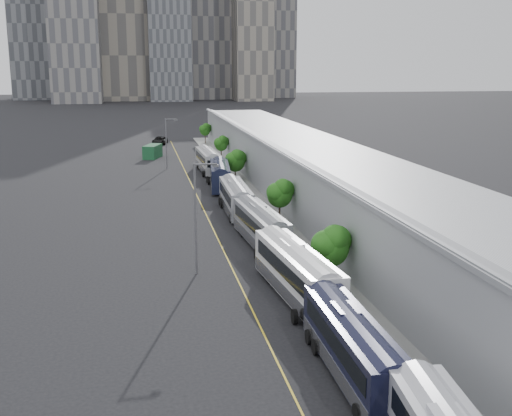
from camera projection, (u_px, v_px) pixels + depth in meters
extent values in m
cube|color=gray|center=(307.00, 221.00, 69.80)|extent=(10.00, 170.00, 0.12)
cube|color=gold|center=(212.00, 226.00, 67.95)|extent=(0.12, 160.00, 0.02)
cube|color=gray|center=(343.00, 190.00, 69.79)|extent=(12.00, 160.00, 6.80)
cube|color=gray|center=(344.00, 167.00, 69.26)|extent=(12.45, 160.40, 2.57)
cube|color=gray|center=(291.00, 158.00, 67.96)|extent=(0.30, 160.00, 0.40)
cube|color=slate|center=(168.00, 16.00, 305.81)|extent=(20.00, 20.00, 80.00)
cube|color=gray|center=(253.00, 27.00, 309.20)|extent=(18.00, 18.00, 70.00)
cube|color=slate|center=(272.00, 12.00, 343.67)|extent=(22.00, 22.00, 90.00)
cube|color=black|center=(353.00, 347.00, 34.50)|extent=(2.51, 12.06, 2.92)
cube|color=black|center=(354.00, 339.00, 34.21)|extent=(2.56, 10.62, 0.99)
cube|color=silver|center=(352.00, 363.00, 34.71)|extent=(2.55, 11.82, 0.93)
cube|color=black|center=(346.00, 309.00, 35.49)|extent=(1.22, 2.05, 0.28)
cube|color=white|center=(297.00, 272.00, 46.47)|extent=(3.71, 13.32, 3.19)
cube|color=black|center=(297.00, 265.00, 46.15)|extent=(3.64, 11.75, 1.08)
cube|color=silver|center=(296.00, 285.00, 46.69)|extent=(3.73, 13.06, 1.02)
cube|color=white|center=(292.00, 243.00, 47.55)|extent=(1.49, 2.33, 0.30)
cube|color=slate|center=(261.00, 226.00, 60.34)|extent=(3.29, 12.56, 3.01)
cube|color=black|center=(261.00, 221.00, 60.04)|extent=(3.26, 11.08, 1.02)
cube|color=silver|center=(261.00, 236.00, 60.55)|extent=(3.32, 12.31, 0.96)
cube|color=slate|center=(258.00, 206.00, 61.36)|extent=(1.38, 2.18, 0.29)
cube|color=#999AA2|center=(236.00, 198.00, 73.42)|extent=(2.75, 12.37, 2.98)
cube|color=black|center=(236.00, 193.00, 73.12)|extent=(2.78, 10.89, 1.01)
cube|color=silver|center=(236.00, 206.00, 73.62)|extent=(2.79, 12.12, 0.95)
cube|color=#999AA2|center=(234.00, 182.00, 74.43)|extent=(1.28, 2.11, 0.28)
cube|color=black|center=(220.00, 175.00, 88.45)|extent=(3.71, 12.61, 3.01)
cube|color=black|center=(220.00, 172.00, 88.15)|extent=(3.62, 11.13, 1.02)
cube|color=silver|center=(220.00, 182.00, 88.66)|extent=(3.73, 12.36, 0.96)
cube|color=black|center=(218.00, 162.00, 89.47)|extent=(1.45, 2.22, 0.29)
cube|color=silver|center=(208.00, 161.00, 102.08)|extent=(2.88, 12.68, 3.06)
cube|color=black|center=(208.00, 157.00, 101.78)|extent=(2.90, 11.17, 1.04)
cube|color=silver|center=(208.00, 167.00, 102.29)|extent=(2.91, 12.43, 0.98)
cube|color=silver|center=(207.00, 149.00, 103.12)|extent=(1.32, 2.17, 0.29)
cylinder|color=black|center=(330.00, 264.00, 49.39)|extent=(0.18, 0.18, 3.21)
sphere|color=#255814|center=(330.00, 242.00, 49.01)|extent=(2.95, 2.95, 2.95)
cylinder|color=black|center=(280.00, 210.00, 67.07)|extent=(0.18, 0.18, 3.74)
sphere|color=#255814|center=(280.00, 191.00, 66.65)|extent=(2.64, 2.64, 2.64)
cylinder|color=black|center=(235.00, 170.00, 95.61)|extent=(0.18, 0.18, 2.89)
sphere|color=#255814|center=(235.00, 159.00, 95.25)|extent=(2.97, 2.97, 2.97)
cylinder|color=black|center=(221.00, 152.00, 113.61)|extent=(0.18, 0.18, 3.28)
sphere|color=#255814|center=(221.00, 143.00, 113.24)|extent=(2.27, 2.27, 2.27)
cylinder|color=black|center=(205.00, 137.00, 139.55)|extent=(0.18, 0.18, 3.16)
sphere|color=#255814|center=(205.00, 129.00, 139.20)|extent=(2.24, 2.24, 2.24)
cylinder|color=#59595E|center=(195.00, 219.00, 51.32)|extent=(0.18, 0.18, 9.09)
cylinder|color=#59595E|center=(206.00, 164.00, 50.52)|extent=(1.80, 0.14, 0.14)
cube|color=#59595E|center=(216.00, 166.00, 50.70)|extent=(0.50, 0.22, 0.18)
cylinder|color=#59595E|center=(166.00, 144.00, 104.75)|extent=(0.18, 0.18, 8.26)
cylinder|color=#59595E|center=(171.00, 119.00, 104.04)|extent=(1.80, 0.14, 0.14)
cube|color=#59595E|center=(176.00, 120.00, 104.22)|extent=(0.50, 0.22, 0.18)
cube|color=#154626|center=(153.00, 151.00, 118.00)|extent=(3.83, 6.00, 2.42)
imported|color=black|center=(160.00, 141.00, 138.78)|extent=(3.85, 6.43, 1.67)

